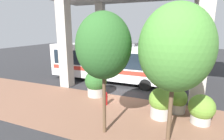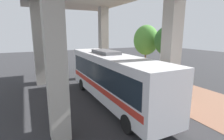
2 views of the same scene
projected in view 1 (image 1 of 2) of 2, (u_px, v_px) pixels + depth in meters
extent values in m
plane|color=#2D2D30|center=(120.00, 96.00, 13.42)|extent=(80.00, 80.00, 0.00)
cube|color=#845B47|center=(104.00, 113.00, 10.71)|extent=(6.00, 40.00, 0.02)
cube|color=#ADA89E|center=(202.00, 46.00, 11.04)|extent=(0.90, 0.90, 7.96)
cube|color=#ADA89E|center=(65.00, 41.00, 14.87)|extent=(0.90, 0.90, 7.96)
cube|color=#ADA89E|center=(196.00, 40.00, 17.36)|extent=(0.90, 0.90, 7.96)
cube|color=#ADA89E|center=(101.00, 38.00, 21.19)|extent=(0.90, 0.90, 7.96)
cube|color=silver|center=(109.00, 61.00, 16.62)|extent=(2.53, 11.67, 3.10)
cube|color=#19232D|center=(109.00, 58.00, 16.53)|extent=(2.57, 10.73, 1.37)
cube|color=red|center=(109.00, 68.00, 16.76)|extent=(2.57, 11.08, 0.37)
cube|color=slate|center=(121.00, 44.00, 15.81)|extent=(1.27, 2.92, 0.24)
cylinder|color=black|center=(67.00, 75.00, 17.38)|extent=(0.28, 1.00, 1.00)
cylinder|color=black|center=(80.00, 70.00, 19.52)|extent=(0.28, 1.00, 1.00)
cylinder|color=black|center=(145.00, 85.00, 14.51)|extent=(0.28, 1.00, 1.00)
cylinder|color=black|center=(150.00, 78.00, 16.65)|extent=(0.28, 1.00, 1.00)
cylinder|color=#B21919|center=(106.00, 100.00, 11.74)|extent=(0.25, 0.25, 0.74)
sphere|color=#B21919|center=(106.00, 94.00, 11.64)|extent=(0.24, 0.24, 0.24)
cylinder|color=#B21919|center=(104.00, 99.00, 11.55)|extent=(0.15, 0.11, 0.11)
cylinder|color=#B21919|center=(107.00, 97.00, 11.89)|extent=(0.15, 0.11, 0.11)
cylinder|color=#ADA89E|center=(200.00, 118.00, 9.49)|extent=(1.02, 1.02, 0.57)
sphere|color=olive|center=(202.00, 107.00, 9.34)|extent=(1.37, 1.37, 1.37)
sphere|color=orange|center=(203.00, 110.00, 9.47)|extent=(0.36, 0.36, 0.36)
cylinder|color=#ADA89E|center=(96.00, 91.00, 13.39)|extent=(1.30, 1.30, 0.74)
sphere|color=#2D6028|center=(96.00, 81.00, 13.20)|extent=(1.66, 1.66, 1.66)
sphere|color=#BF334C|center=(98.00, 84.00, 13.36)|extent=(0.45, 0.45, 0.45)
cylinder|color=#ADA89E|center=(177.00, 107.00, 10.78)|extent=(1.01, 1.01, 0.60)
sphere|color=olive|center=(177.00, 98.00, 10.64)|extent=(1.17, 1.17, 1.17)
sphere|color=#993F8C|center=(179.00, 100.00, 10.76)|extent=(0.36, 0.36, 0.36)
cylinder|color=#ADA89E|center=(160.00, 112.00, 10.10)|extent=(1.14, 1.14, 0.73)
sphere|color=olive|center=(161.00, 100.00, 9.93)|extent=(1.38, 1.38, 1.38)
sphere|color=orange|center=(163.00, 102.00, 10.07)|extent=(0.40, 0.40, 0.40)
cylinder|color=brown|center=(170.00, 108.00, 7.58)|extent=(0.18, 0.18, 3.38)
ellipsoid|color=#4C8C38|center=(175.00, 48.00, 6.98)|extent=(2.98, 2.98, 3.57)
cylinder|color=brown|center=(104.00, 99.00, 8.30)|extent=(0.16, 0.16, 3.54)
ellipsoid|color=#2D6028|center=(104.00, 46.00, 7.73)|extent=(2.50, 2.50, 2.99)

